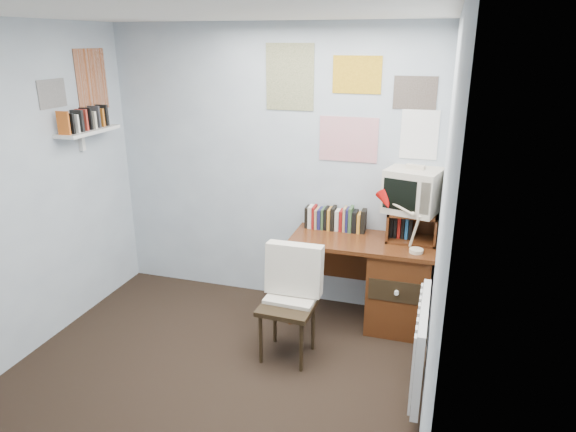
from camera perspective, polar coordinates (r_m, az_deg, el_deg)
name	(u,v)px	position (r m, az deg, el deg)	size (l,w,h in m)	color
ground	(189,407)	(3.75, -10.91, -20.13)	(3.50, 3.50, 0.00)	black
back_wall	(271,168)	(4.66, -1.92, 5.35)	(3.00, 0.02, 2.50)	silver
right_wall	(437,265)	(2.76, 16.21, -5.27)	(0.02, 3.50, 2.50)	silver
ceiling	(159,9)	(2.93, -14.14, 21.42)	(3.00, 3.50, 0.02)	white
desk	(392,282)	(4.47, 11.53, -7.20)	(1.20, 0.55, 0.76)	#502712
desk_chair	(287,307)	(3.95, -0.07, -10.08)	(0.44, 0.42, 0.85)	black
desk_lamp	(418,229)	(4.11, 14.26, -1.38)	(0.28, 0.24, 0.40)	red
tv_riser	(412,226)	(4.38, 13.63, -1.09)	(0.40, 0.30, 0.25)	#502712
crt_tv	(414,188)	(4.30, 13.78, 3.02)	(0.41, 0.38, 0.39)	beige
book_row	(339,218)	(4.52, 5.71, -0.20)	(0.60, 0.14, 0.22)	#502712
radiator	(421,345)	(3.64, 14.59, -13.73)	(0.09, 0.80, 0.60)	white
wall_shelf	(88,131)	(4.69, -21.32, 8.77)	(0.20, 0.62, 0.24)	white
posters_back	(350,103)	(4.37, 6.89, 12.32)	(1.20, 0.01, 0.90)	white
posters_left	(73,85)	(4.70, -22.81, 13.32)	(0.01, 0.70, 0.60)	white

